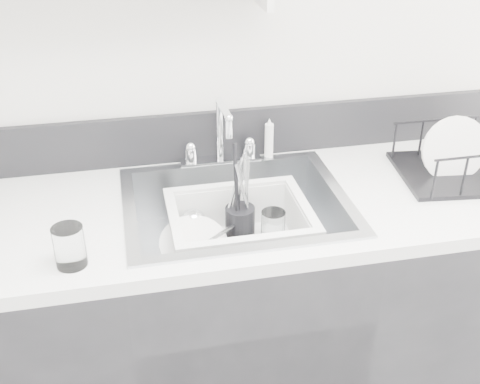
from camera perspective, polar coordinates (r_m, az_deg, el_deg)
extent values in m
cube|color=silver|center=(1.85, -2.32, 14.02)|extent=(3.50, 0.02, 2.60)
cube|color=black|center=(2.01, -0.30, -12.84)|extent=(3.20, 0.62, 0.88)
cube|color=white|center=(1.73, -0.34, -1.51)|extent=(3.20, 0.62, 0.04)
cube|color=black|center=(1.95, -2.13, 5.46)|extent=(3.20, 0.02, 0.16)
cube|color=silver|center=(1.94, -1.87, 3.01)|extent=(0.26, 0.06, 0.02)
cylinder|color=silver|center=(1.91, -4.69, 3.46)|extent=(0.04, 0.04, 0.05)
cylinder|color=silver|center=(1.94, 0.88, 3.98)|extent=(0.04, 0.04, 0.05)
cylinder|color=silver|center=(1.89, -1.92, 5.77)|extent=(0.02, 0.02, 0.20)
cylinder|color=silver|center=(1.79, -1.54, 7.91)|extent=(0.02, 0.15, 0.02)
cylinder|color=white|center=(1.94, 2.77, 5.08)|extent=(0.03, 0.03, 0.14)
cylinder|color=white|center=(1.75, -4.04, -6.07)|extent=(0.22, 0.22, 0.01)
cylinder|color=white|center=(1.75, -3.91, -5.61)|extent=(0.21, 0.21, 0.01)
cylinder|color=white|center=(1.73, -4.42, -4.92)|extent=(0.24, 0.23, 0.09)
cylinder|color=black|center=(1.80, 0.00, -3.04)|extent=(0.09, 0.09, 0.11)
cylinder|color=silver|center=(1.76, -0.45, -0.16)|extent=(0.01, 0.05, 0.22)
cylinder|color=silver|center=(1.75, 0.51, -0.67)|extent=(0.02, 0.04, 0.20)
cylinder|color=black|center=(1.74, -0.35, 0.40)|extent=(0.01, 0.06, 0.24)
cylinder|color=white|center=(1.80, 3.15, -3.35)|extent=(0.08, 0.08, 0.10)
cylinder|color=white|center=(1.50, -15.86, -4.99)|extent=(0.08, 0.08, 0.11)
imported|color=white|center=(1.75, 2.33, -5.81)|extent=(0.11, 0.11, 0.03)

